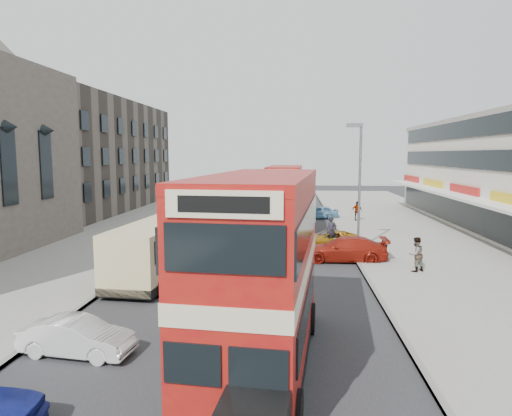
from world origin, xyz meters
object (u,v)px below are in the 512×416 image
at_px(bus_main, 261,271).
at_px(bus_second, 285,198).
at_px(car_left_front, 77,337).
at_px(pedestrian_near, 416,254).
at_px(pedestrian_far, 357,211).
at_px(street_lamp, 359,177).
at_px(car_right_b, 329,239).
at_px(car_right_c, 319,212).
at_px(car_right_a, 344,249).
at_px(cyclist, 331,238).
at_px(coach, 164,244).

distance_m(bus_main, bus_second, 23.65).
bearing_deg(car_left_front, pedestrian_near, -43.67).
relative_size(bus_second, pedestrian_far, 5.31).
bearing_deg(car_left_front, street_lamp, -26.78).
height_order(bus_main, car_right_b, bus_main).
xyz_separation_m(bus_main, car_right_c, (3.48, 31.01, -2.24)).
height_order(car_right_c, pedestrian_near, pedestrian_near).
bearing_deg(car_left_front, car_right_a, -29.00).
distance_m(car_right_a, car_right_b, 3.85).
xyz_separation_m(bus_second, pedestrian_far, (6.53, 5.60, -1.65)).
bearing_deg(cyclist, car_left_front, -111.82).
xyz_separation_m(street_lamp, bus_main, (-5.06, -16.34, -1.91)).
bearing_deg(coach, bus_second, 70.44).
bearing_deg(car_right_a, bus_second, -159.65).
bearing_deg(coach, car_right_a, 24.01).
bearing_deg(car_right_c, pedestrian_near, 3.06).
relative_size(car_left_front, car_right_c, 0.95).
relative_size(bus_second, car_left_front, 2.64).
relative_size(car_right_c, cyclist, 1.72).
distance_m(car_left_front, pedestrian_near, 16.82).
xyz_separation_m(car_right_a, pedestrian_far, (2.90, 15.68, 0.31)).
relative_size(bus_second, cyclist, 4.32).
xyz_separation_m(bus_main, pedestrian_far, (6.85, 29.24, -1.85)).
bearing_deg(car_right_c, bus_second, -31.00).
relative_size(car_left_front, cyclist, 1.64).
relative_size(bus_second, car_right_b, 2.25).
height_order(street_lamp, car_right_b, street_lamp).
height_order(bus_second, car_right_c, bus_second).
bearing_deg(bus_second, car_right_c, -110.80).
xyz_separation_m(car_right_c, pedestrian_near, (3.84, -20.05, 0.43)).
height_order(bus_main, car_right_c, bus_main).
xyz_separation_m(car_right_a, pedestrian_near, (3.37, -2.60, 0.35)).
bearing_deg(car_left_front, bus_second, -7.35).
height_order(pedestrian_near, cyclist, cyclist).
bearing_deg(coach, car_left_front, -85.36).
distance_m(bus_second, car_right_a, 10.89).
xyz_separation_m(bus_second, cyclist, (3.16, -6.74, -1.93)).
relative_size(bus_main, car_right_b, 2.45).
height_order(car_right_a, cyclist, cyclist).
bearing_deg(pedestrian_near, cyclist, -86.48).
xyz_separation_m(car_right_c, cyclist, (0.00, -14.11, 0.12)).
bearing_deg(car_right_b, cyclist, 3.19).
xyz_separation_m(bus_second, car_right_a, (3.63, -10.08, -1.96)).
relative_size(bus_main, bus_second, 1.09).
bearing_deg(pedestrian_far, car_right_c, 140.99).
xyz_separation_m(coach, pedestrian_near, (13.05, 0.80, -0.48)).
relative_size(bus_main, car_right_c, 2.73).
relative_size(street_lamp, pedestrian_far, 4.62).
relative_size(street_lamp, bus_main, 0.80).
bearing_deg(car_right_b, street_lamp, 52.68).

